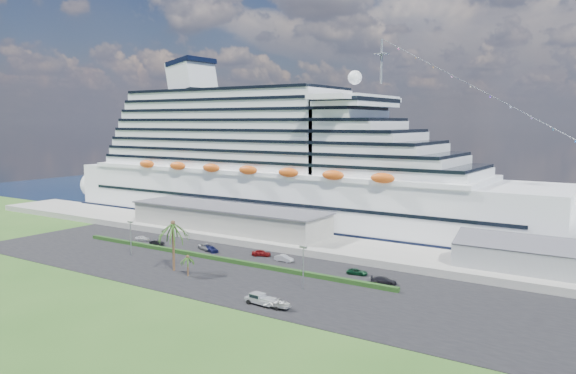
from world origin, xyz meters
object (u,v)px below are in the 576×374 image
Objects in this scene: boat_trailer at (277,302)px; pickup_truck at (260,299)px; parked_car_3 at (212,249)px; cruise_ship at (285,170)px.

pickup_truck is at bearing 178.83° from boat_trailer.
boat_trailer is (3.68, -0.07, 0.01)m from pickup_truck.
pickup_truck reaches higher than parked_car_3.
cruise_ship is 41.06× the size of parked_car_3.
cruise_ship is at bearing 30.85° from parked_car_3.
cruise_ship reaches higher than boat_trailer.
boat_trailer is at bearing -102.65° from parked_car_3.
cruise_ship is at bearing 122.82° from boat_trailer.
parked_car_3 is at bearing 145.48° from boat_trailer.
boat_trailer is at bearing -57.18° from cruise_ship.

